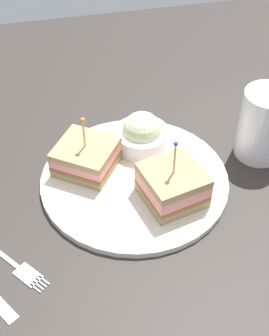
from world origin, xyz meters
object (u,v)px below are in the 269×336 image
at_px(plate, 134,180).
at_px(sandwich_half_front, 86,157).
at_px(coleslaw_bowl, 142,135).
at_px(drink_glass, 263,128).
at_px(fork, 20,268).
at_px(sandwich_half_back, 173,185).

distance_m(plate, sandwich_half_front, 0.08).
bearing_deg(sandwich_half_front, coleslaw_bowl, -72.40).
xyz_separation_m(coleslaw_bowl, drink_glass, (-0.05, -0.19, 0.02)).
xyz_separation_m(plate, drink_glass, (0.02, -0.21, 0.05)).
bearing_deg(fork, sandwich_half_front, -35.40).
relative_size(plate, sandwich_half_back, 2.68).
bearing_deg(drink_glass, fork, 109.98).
distance_m(plate, coleslaw_bowl, 0.08).
relative_size(plate, drink_glass, 2.47).
distance_m(plate, sandwich_half_back, 0.08).
height_order(plate, sandwich_half_back, sandwich_half_back).
relative_size(sandwich_half_back, coleslaw_bowl, 1.22).
distance_m(coleslaw_bowl, drink_glass, 0.19).
distance_m(sandwich_half_back, coleslaw_bowl, 0.12).
bearing_deg(sandwich_half_front, sandwich_half_back, -129.73).
height_order(coleslaw_bowl, drink_glass, drink_glass).
xyz_separation_m(sandwich_half_front, coleslaw_bowl, (0.03, -0.10, 0.00)).
distance_m(coleslaw_bowl, fork, 0.29).
bearing_deg(sandwich_half_front, plate, -120.40).
height_order(sandwich_half_front, fork, sandwich_half_front).
height_order(sandwich_half_front, sandwich_half_back, sandwich_half_back).
height_order(plate, sandwich_half_front, sandwich_half_front).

